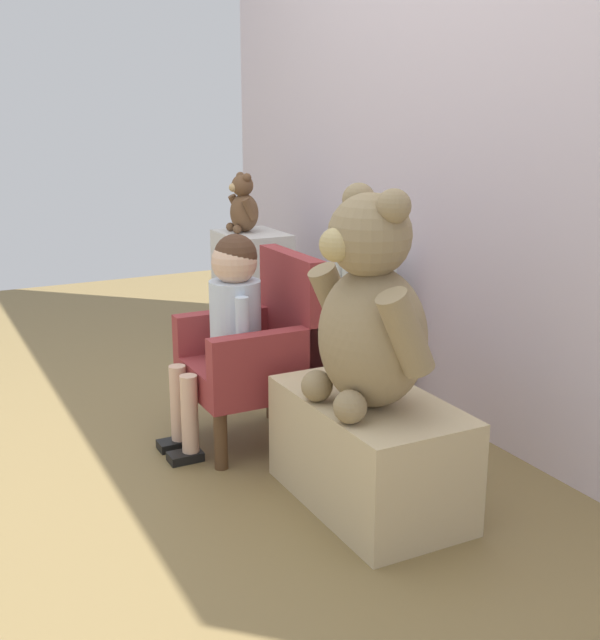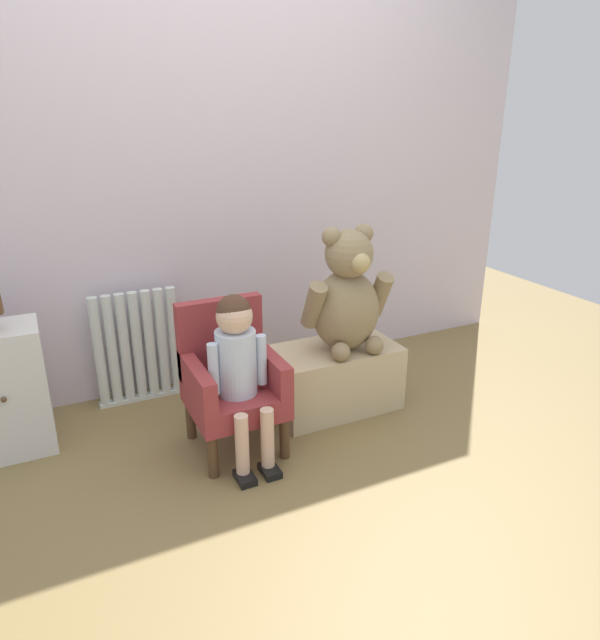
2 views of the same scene
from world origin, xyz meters
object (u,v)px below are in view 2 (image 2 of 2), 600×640
child_figure (238,356)px  child_armchair (231,379)px  small_dresser (5,391)px  low_bench (335,378)px  large_teddy_bear (347,297)px  radiator (138,348)px

child_figure → child_armchair: bearing=90.0°
small_dresser → low_bench: small_dresser is taller
child_figure → large_teddy_bear: bearing=15.1°
low_bench → radiator: bearing=149.5°
radiator → large_teddy_bear: (0.90, -0.54, 0.30)m
child_armchair → child_figure: size_ratio=0.89×
radiator → large_teddy_bear: large_teddy_bear is taller
radiator → child_figure: size_ratio=0.80×
small_dresser → child_figure: child_figure is taller
low_bench → large_teddy_bear: (0.04, -0.03, 0.43)m
child_figure → low_bench: 0.68m
radiator → low_bench: size_ratio=0.94×
small_dresser → child_armchair: 0.97m
child_armchair → large_teddy_bear: bearing=5.3°
radiator → child_armchair: child_armchair is taller
small_dresser → child_figure: 1.03m
low_bench → child_armchair: bearing=-171.2°
radiator → child_figure: 0.78m
child_figure → low_bench: child_figure is taller
child_armchair → large_teddy_bear: 0.67m
radiator → small_dresser: (-0.60, -0.22, -0.00)m
large_teddy_bear → child_figure: bearing=-164.9°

